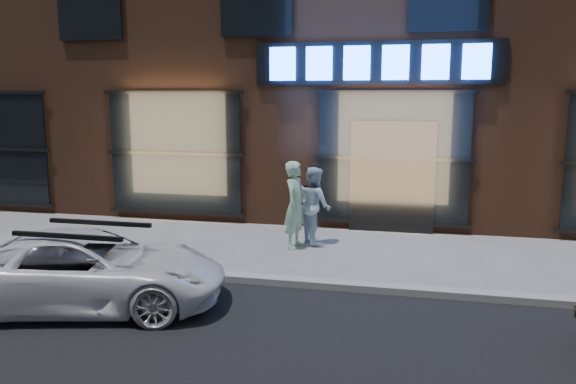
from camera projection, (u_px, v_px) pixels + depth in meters
The scene contains 6 objects.
ground at pixel (379, 292), 8.47m from camera, with size 90.00×90.00×0.00m, color slate.
curb at pixel (379, 288), 8.46m from camera, with size 60.00×0.25×0.12m, color gray.
storefront_building at pixel (403, 13), 15.27m from camera, with size 30.20×8.28×10.30m.
man_bowtie at pixel (296, 205), 10.84m from camera, with size 0.62×0.41×1.69m, color #ACE3B7.
man_cap at pixel (314, 205), 11.16m from camera, with size 0.76×0.59×1.56m, color white.
white_suv at pixel (87, 270), 7.81m from camera, with size 1.77×3.84×1.07m, color white.
Camera 1 is at (0.43, -8.19, 2.93)m, focal length 35.00 mm.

